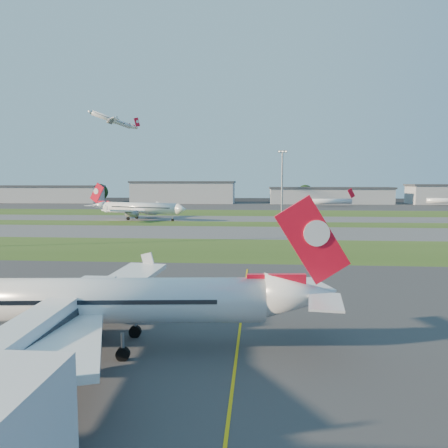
# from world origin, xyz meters

# --- Properties ---
(ground) EXTENTS (700.00, 700.00, 0.00)m
(ground) POSITION_xyz_m (0.00, 0.00, 0.00)
(ground) COLOR black
(ground) RESTS_ON ground
(apron_near) EXTENTS (300.00, 70.00, 0.01)m
(apron_near) POSITION_xyz_m (0.00, 0.00, 0.01)
(apron_near) COLOR #333335
(apron_near) RESTS_ON ground
(grass_strip_a) EXTENTS (300.00, 34.00, 0.01)m
(grass_strip_a) POSITION_xyz_m (0.00, 52.00, 0.01)
(grass_strip_a) COLOR #304C19
(grass_strip_a) RESTS_ON ground
(taxiway_a) EXTENTS (300.00, 32.00, 0.01)m
(taxiway_a) POSITION_xyz_m (0.00, 85.00, 0.01)
(taxiway_a) COLOR #515154
(taxiway_a) RESTS_ON ground
(grass_strip_b) EXTENTS (300.00, 18.00, 0.01)m
(grass_strip_b) POSITION_xyz_m (0.00, 110.00, 0.01)
(grass_strip_b) COLOR #304C19
(grass_strip_b) RESTS_ON ground
(taxiway_b) EXTENTS (300.00, 26.00, 0.01)m
(taxiway_b) POSITION_xyz_m (0.00, 132.00, 0.01)
(taxiway_b) COLOR #515154
(taxiway_b) RESTS_ON ground
(grass_strip_c) EXTENTS (300.00, 40.00, 0.01)m
(grass_strip_c) POSITION_xyz_m (0.00, 165.00, 0.01)
(grass_strip_c) COLOR #304C19
(grass_strip_c) RESTS_ON ground
(apron_far) EXTENTS (400.00, 80.00, 0.01)m
(apron_far) POSITION_xyz_m (0.00, 225.00, 0.01)
(apron_far) COLOR #333335
(apron_far) RESTS_ON ground
(yellow_line) EXTENTS (0.25, 60.00, 0.02)m
(yellow_line) POSITION_xyz_m (5.00, 0.00, 0.00)
(yellow_line) COLOR gold
(yellow_line) RESTS_ON ground
(jet_bridge) EXTENTS (4.20, 26.90, 6.20)m
(jet_bridge) POSITION_xyz_m (-9.81, -15.24, 4.01)
(jet_bridge) COLOR silver
(jet_bridge) RESTS_ON ground
(airliner_parked) EXTENTS (40.13, 33.91, 12.52)m
(airliner_parked) POSITION_xyz_m (-8.26, -6.95, 4.40)
(airliner_parked) COLOR white
(airliner_parked) RESTS_ON ground
(airliner_taxiing) EXTENTS (40.18, 33.96, 13.05)m
(airliner_taxiing) POSITION_xyz_m (-39.87, 124.05, 4.58)
(airliner_taxiing) COLOR white
(airliner_taxiing) RESTS_ON ground
(airliner_departing) EXTENTS (26.62, 22.65, 8.86)m
(airliner_departing) POSITION_xyz_m (-79.75, 211.25, 51.23)
(airliner_departing) COLOR white
(mini_jet_near) EXTENTS (27.89, 10.52, 9.48)m
(mini_jet_near) POSITION_xyz_m (50.28, 219.28, 3.28)
(mini_jet_near) COLOR white
(mini_jet_near) RESTS_ON ground
(light_mast_centre) EXTENTS (3.20, 0.70, 25.80)m
(light_mast_centre) POSITION_xyz_m (15.00, 108.00, 14.81)
(light_mast_centre) COLOR gray
(light_mast_centre) RESTS_ON ground
(hangar_far_west) EXTENTS (91.80, 23.00, 12.20)m
(hangar_far_west) POSITION_xyz_m (-150.00, 255.00, 6.14)
(hangar_far_west) COLOR gray
(hangar_far_west) RESTS_ON ground
(hangar_west) EXTENTS (71.40, 23.00, 15.20)m
(hangar_west) POSITION_xyz_m (-45.00, 255.00, 7.64)
(hangar_west) COLOR gray
(hangar_west) RESTS_ON ground
(hangar_east) EXTENTS (81.60, 23.00, 11.20)m
(hangar_east) POSITION_xyz_m (55.00, 255.00, 5.64)
(hangar_east) COLOR gray
(hangar_east) RESTS_ON ground
(tree_west) EXTENTS (12.10, 12.10, 13.20)m
(tree_west) POSITION_xyz_m (-110.00, 270.00, 7.14)
(tree_west) COLOR black
(tree_west) RESTS_ON ground
(tree_mid_west) EXTENTS (9.90, 9.90, 10.80)m
(tree_mid_west) POSITION_xyz_m (-20.00, 266.00, 5.84)
(tree_mid_west) COLOR black
(tree_mid_west) RESTS_ON ground
(tree_mid_east) EXTENTS (11.55, 11.55, 12.60)m
(tree_mid_east) POSITION_xyz_m (40.00, 269.00, 6.81)
(tree_mid_east) COLOR black
(tree_mid_east) RESTS_ON ground
(tree_east) EXTENTS (10.45, 10.45, 11.40)m
(tree_east) POSITION_xyz_m (115.00, 267.00, 6.16)
(tree_east) COLOR black
(tree_east) RESTS_ON ground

